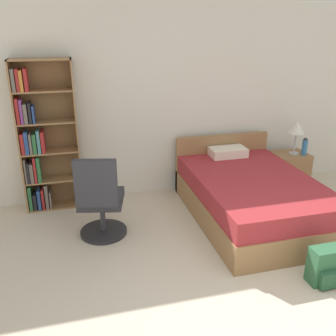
{
  "coord_description": "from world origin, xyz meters",
  "views": [
    {
      "loc": [
        -1.47,
        -1.73,
        2.29
      ],
      "look_at": [
        -0.5,
        1.98,
        0.82
      ],
      "focal_mm": 40.0,
      "sensor_mm": 36.0,
      "label": 1
    }
  ],
  "objects_px": {
    "table_lamp": "(297,129)",
    "water_bottle": "(305,147)",
    "office_chair": "(100,202)",
    "bookshelf": "(41,141)",
    "bed": "(250,195)",
    "nightstand": "(289,169)",
    "backpack_green": "(325,267)"
  },
  "relations": [
    {
      "from": "table_lamp",
      "to": "water_bottle",
      "type": "height_order",
      "value": "table_lamp"
    },
    {
      "from": "office_chair",
      "to": "water_bottle",
      "type": "bearing_deg",
      "value": 13.21
    },
    {
      "from": "bookshelf",
      "to": "bed",
      "type": "distance_m",
      "value": 2.71
    },
    {
      "from": "bookshelf",
      "to": "nightstand",
      "type": "relative_size",
      "value": 3.79
    },
    {
      "from": "bed",
      "to": "water_bottle",
      "type": "bearing_deg",
      "value": 29.34
    },
    {
      "from": "bed",
      "to": "water_bottle",
      "type": "height_order",
      "value": "bed"
    },
    {
      "from": "bookshelf",
      "to": "table_lamp",
      "type": "distance_m",
      "value": 3.52
    },
    {
      "from": "office_chair",
      "to": "water_bottle",
      "type": "distance_m",
      "value": 3.1
    },
    {
      "from": "office_chair",
      "to": "table_lamp",
      "type": "xyz_separation_m",
      "value": [
        2.9,
        0.78,
        0.44
      ]
    },
    {
      "from": "water_bottle",
      "to": "table_lamp",
      "type": "bearing_deg",
      "value": 148.61
    },
    {
      "from": "bookshelf",
      "to": "table_lamp",
      "type": "bearing_deg",
      "value": -2.98
    },
    {
      "from": "bookshelf",
      "to": "nightstand",
      "type": "height_order",
      "value": "bookshelf"
    },
    {
      "from": "bed",
      "to": "office_chair",
      "type": "bearing_deg",
      "value": -178.36
    },
    {
      "from": "bookshelf",
      "to": "table_lamp",
      "type": "xyz_separation_m",
      "value": [
        3.52,
        -0.18,
        -0.04
      ]
    },
    {
      "from": "bookshelf",
      "to": "bed",
      "type": "xyz_separation_m",
      "value": [
        2.47,
        -0.91,
        -0.64
      ]
    },
    {
      "from": "bed",
      "to": "water_bottle",
      "type": "relative_size",
      "value": 8.29
    },
    {
      "from": "table_lamp",
      "to": "backpack_green",
      "type": "distance_m",
      "value": 2.43
    },
    {
      "from": "table_lamp",
      "to": "bed",
      "type": "bearing_deg",
      "value": -145.19
    },
    {
      "from": "bookshelf",
      "to": "table_lamp",
      "type": "relative_size",
      "value": 3.95
    },
    {
      "from": "bookshelf",
      "to": "office_chair",
      "type": "bearing_deg",
      "value": -57.17
    },
    {
      "from": "bookshelf",
      "to": "backpack_green",
      "type": "distance_m",
      "value": 3.53
    },
    {
      "from": "water_bottle",
      "to": "backpack_green",
      "type": "distance_m",
      "value": 2.35
    },
    {
      "from": "nightstand",
      "to": "table_lamp",
      "type": "height_order",
      "value": "table_lamp"
    },
    {
      "from": "office_chair",
      "to": "nightstand",
      "type": "bearing_deg",
      "value": 15.8
    },
    {
      "from": "bed",
      "to": "water_bottle",
      "type": "xyz_separation_m",
      "value": [
        1.17,
        0.66,
        0.34
      ]
    },
    {
      "from": "office_chair",
      "to": "table_lamp",
      "type": "height_order",
      "value": "office_chair"
    },
    {
      "from": "bed",
      "to": "backpack_green",
      "type": "relative_size",
      "value": 5.72
    },
    {
      "from": "bed",
      "to": "water_bottle",
      "type": "distance_m",
      "value": 1.38
    },
    {
      "from": "bookshelf",
      "to": "bed",
      "type": "height_order",
      "value": "bookshelf"
    },
    {
      "from": "bookshelf",
      "to": "water_bottle",
      "type": "distance_m",
      "value": 3.66
    },
    {
      "from": "nightstand",
      "to": "table_lamp",
      "type": "bearing_deg",
      "value": -51.6
    },
    {
      "from": "water_bottle",
      "to": "bookshelf",
      "type": "bearing_deg",
      "value": 175.98
    }
  ]
}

